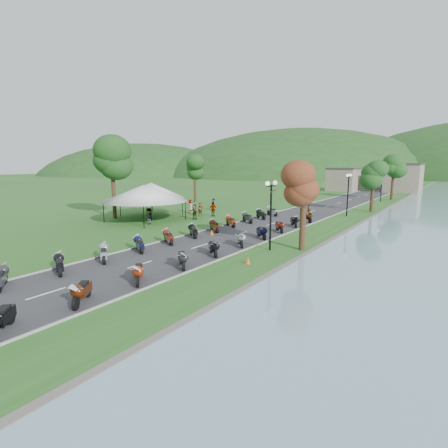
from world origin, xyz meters
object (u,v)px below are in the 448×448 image
Objects in this scene: vendor_tent_main at (145,203)px; pedestrian_b at (213,210)px; pedestrian_a at (200,216)px; pedestrian_c at (149,224)px.

pedestrian_b is at bearing 87.08° from vendor_tent_main.
pedestrian_a is 0.95× the size of pedestrian_c.
vendor_tent_main reaches higher than pedestrian_a.
vendor_tent_main reaches higher than pedestrian_c.
pedestrian_a is (2.77, 6.19, -2.00)m from vendor_tent_main.
pedestrian_c is at bearing -33.35° from vendor_tent_main.
pedestrian_c reaches higher than pedestrian_a.
pedestrian_b is (-2.17, 5.62, 0.00)m from pedestrian_a.
pedestrian_b is at bearing 80.66° from pedestrian_a.
vendor_tent_main is at bearing -144.55° from pedestrian_a.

